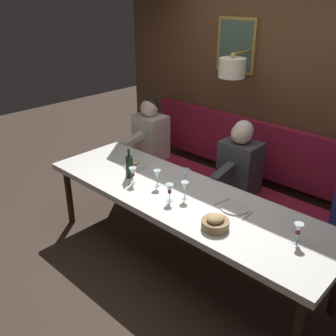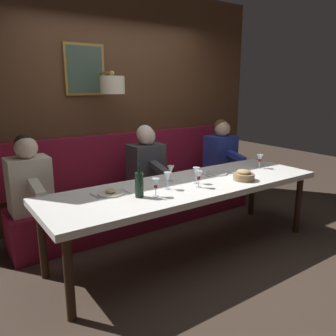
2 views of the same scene
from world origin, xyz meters
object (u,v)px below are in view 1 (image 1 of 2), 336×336
(wine_glass_5, at_px, (298,229))
(bread_bowl, at_px, (215,223))
(wine_bottle, at_px, (129,166))
(wine_glass_3, at_px, (185,187))
(dining_table, at_px, (181,200))
(diner_near, at_px, (240,160))
(wine_glass_4, at_px, (133,172))
(wine_glass_2, at_px, (157,175))
(wine_glass_0, at_px, (169,189))
(wine_glass_1, at_px, (186,174))
(diner_middle, at_px, (150,130))

(wine_glass_5, relative_size, bread_bowl, 0.75)
(wine_glass_5, distance_m, wine_bottle, 1.72)
(wine_glass_3, bearing_deg, dining_table, 63.74)
(dining_table, bearing_deg, wine_glass_5, -88.12)
(diner_near, distance_m, wine_glass_4, 1.16)
(wine_glass_2, distance_m, wine_glass_5, 1.38)
(wine_bottle, bearing_deg, wine_glass_0, -96.82)
(diner_near, relative_size, wine_glass_1, 4.82)
(diner_middle, relative_size, bread_bowl, 3.60)
(diner_middle, height_order, wine_bottle, diner_middle)
(wine_glass_0, bearing_deg, wine_glass_5, -80.04)
(wine_bottle, bearing_deg, diner_near, -34.13)
(wine_glass_5, bearing_deg, diner_near, 51.38)
(wine_glass_1, xyz_separation_m, wine_glass_4, (-0.32, 0.39, -0.00))
(wine_glass_1, relative_size, wine_glass_4, 1.00)
(dining_table, height_order, wine_glass_0, wine_glass_0)
(wine_glass_3, bearing_deg, wine_bottle, 94.19)
(wine_glass_4, bearing_deg, wine_glass_1, -50.42)
(wine_glass_2, bearing_deg, bread_bowl, -103.03)
(wine_glass_0, bearing_deg, wine_glass_3, -30.11)
(dining_table, xyz_separation_m, bread_bowl, (-0.22, -0.55, 0.11))
(wine_glass_2, xyz_separation_m, wine_glass_4, (-0.12, 0.21, -0.00))
(bread_bowl, bearing_deg, diner_near, 24.75)
(wine_glass_3, relative_size, bread_bowl, 0.75)
(diner_middle, xyz_separation_m, wine_bottle, (-0.97, -0.70, 0.04))
(wine_glass_4, distance_m, wine_bottle, 0.14)
(wine_glass_1, relative_size, wine_bottle, 0.55)
(dining_table, relative_size, wine_glass_1, 17.83)
(wine_glass_2, relative_size, bread_bowl, 0.75)
(wine_glass_5, bearing_deg, bread_bowl, 115.21)
(wine_glass_0, relative_size, wine_glass_4, 1.00)
(wine_glass_1, relative_size, bread_bowl, 0.75)
(dining_table, xyz_separation_m, diner_near, (0.88, -0.04, 0.13))
(wine_glass_1, bearing_deg, bread_bowl, -121.19)
(dining_table, height_order, bread_bowl, bread_bowl)
(dining_table, height_order, wine_glass_4, wine_glass_4)
(dining_table, distance_m, wine_bottle, 0.64)
(diner_middle, xyz_separation_m, wine_glass_3, (-0.92, -1.38, 0.04))
(wine_glass_0, xyz_separation_m, wine_glass_4, (0.01, 0.48, 0.00))
(diner_near, height_order, wine_glass_3, diner_near)
(dining_table, bearing_deg, bread_bowl, -112.01)
(wine_bottle, bearing_deg, diner_middle, 35.86)
(diner_near, distance_m, bread_bowl, 1.22)
(wine_glass_4, bearing_deg, dining_table, -72.72)
(wine_glass_1, height_order, wine_glass_3, same)
(wine_glass_5, bearing_deg, wine_glass_0, 99.96)
(wine_glass_0, height_order, bread_bowl, wine_glass_0)
(wine_glass_1, height_order, wine_bottle, wine_bottle)
(dining_table, height_order, wine_bottle, wine_bottle)
(diner_middle, xyz_separation_m, wine_glass_0, (-1.04, -1.31, 0.04))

